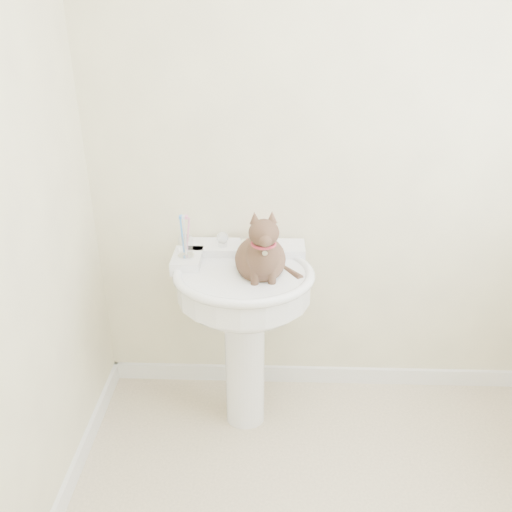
{
  "coord_description": "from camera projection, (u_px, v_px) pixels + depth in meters",
  "views": [
    {
      "loc": [
        -0.28,
        -1.19,
        1.86
      ],
      "look_at": [
        -0.34,
        0.8,
        0.88
      ],
      "focal_mm": 38.0,
      "sensor_mm": 36.0,
      "label": 1
    }
  ],
  "objects": [
    {
      "name": "baseboard_back",
      "position": [
        323.0,
        375.0,
        2.84
      ],
      "size": [
        2.2,
        0.02,
        0.09
      ],
      "primitive_type": "cube",
      "color": "white",
      "rests_on": "floor"
    },
    {
      "name": "faucet",
      "position": [
        246.0,
        240.0,
        2.36
      ],
      "size": [
        0.28,
        0.12,
        0.14
      ],
      "color": "silver",
      "rests_on": "pedestal_sink"
    },
    {
      "name": "cat",
      "position": [
        261.0,
        256.0,
        2.2
      ],
      "size": [
        0.23,
        0.29,
        0.43
      ],
      "rotation": [
        0.0,
        0.0,
        0.14
      ],
      "color": "brown",
      "rests_on": "pedestal_sink"
    },
    {
      "name": "toothbrush_cup",
      "position": [
        186.0,
        246.0,
        2.28
      ],
      "size": [
        0.07,
        0.07,
        0.19
      ],
      "rotation": [
        0.0,
        0.0,
        -0.13
      ],
      "color": "silver",
      "rests_on": "pedestal_sink"
    },
    {
      "name": "wall_back",
      "position": [
        338.0,
        148.0,
        2.31
      ],
      "size": [
        2.2,
        0.0,
        2.5
      ],
      "primitive_type": null,
      "color": "#F2EABC",
      "rests_on": "ground"
    },
    {
      "name": "soap_bar",
      "position": [
        259.0,
        237.0,
        2.45
      ],
      "size": [
        0.09,
        0.06,
        0.03
      ],
      "primitive_type": "cube",
      "rotation": [
        0.0,
        0.0,
        -0.02
      ],
      "color": "red",
      "rests_on": "pedestal_sink"
    },
    {
      "name": "pedestal_sink",
      "position": [
        244.0,
        301.0,
        2.32
      ],
      "size": [
        0.61,
        0.59,
        0.84
      ],
      "color": "white",
      "rests_on": "floor"
    }
  ]
}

